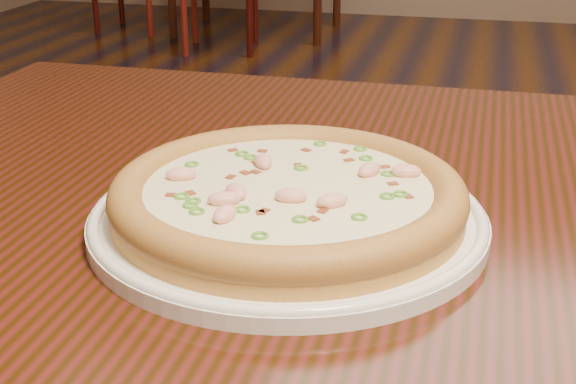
# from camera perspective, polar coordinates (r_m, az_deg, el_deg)

# --- Properties ---
(hero_table) EXTENTS (1.20, 0.80, 0.75)m
(hero_table) POSITION_cam_1_polar(r_m,az_deg,el_deg) (0.70, 10.71, -9.16)
(hero_table) COLOR black
(hero_table) RESTS_ON ground
(plate) EXTENTS (0.31, 0.31, 0.02)m
(plate) POSITION_cam_1_polar(r_m,az_deg,el_deg) (0.62, 0.00, -1.81)
(plate) COLOR white
(plate) RESTS_ON hero_table
(pizza) EXTENTS (0.27, 0.27, 0.03)m
(pizza) POSITION_cam_1_polar(r_m,az_deg,el_deg) (0.61, -0.00, -0.25)
(pizza) COLOR gold
(pizza) RESTS_ON plate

